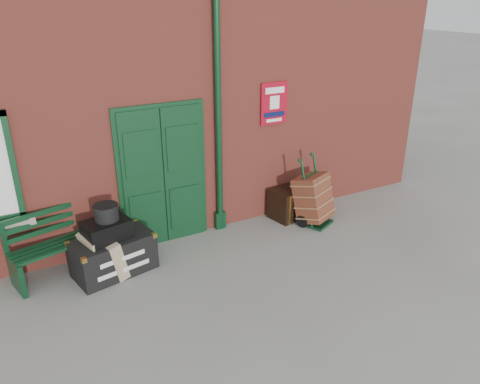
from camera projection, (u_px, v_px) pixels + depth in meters
ground at (223, 279)px, 6.65m from camera, size 80.00×80.00×0.00m
station_building at (138, 86)px, 8.62m from camera, size 10.30×4.30×4.36m
bench at (67, 238)px, 6.72m from camera, size 1.69×0.89×1.00m
houdini_trunk at (113, 255)px, 6.72m from camera, size 1.22×0.83×0.56m
strongbox at (107, 230)px, 6.53m from camera, size 0.69×0.57×0.28m
hatbox at (106, 212)px, 6.47m from camera, size 0.40×0.40×0.22m
suitcase_back at (98, 255)px, 6.58m from camera, size 0.48×0.56×0.69m
suitcase_front at (113, 258)px, 6.60m from camera, size 0.38×0.49×0.59m
porter_trolley at (313, 199)px, 8.10m from camera, size 0.77×0.79×1.18m
dark_trunk at (292, 202)px, 8.41m from camera, size 0.84×0.64×0.55m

